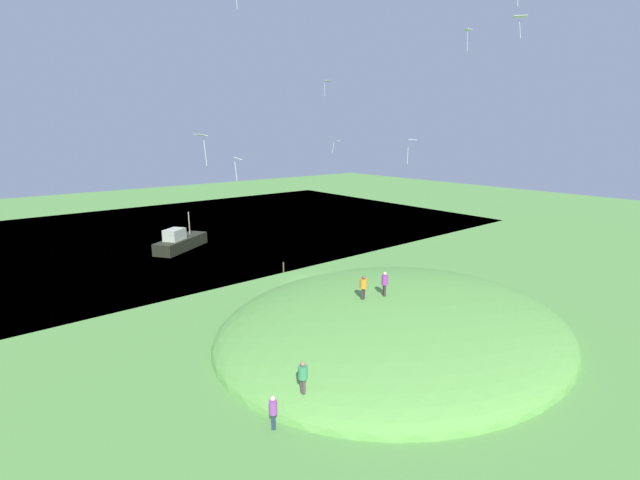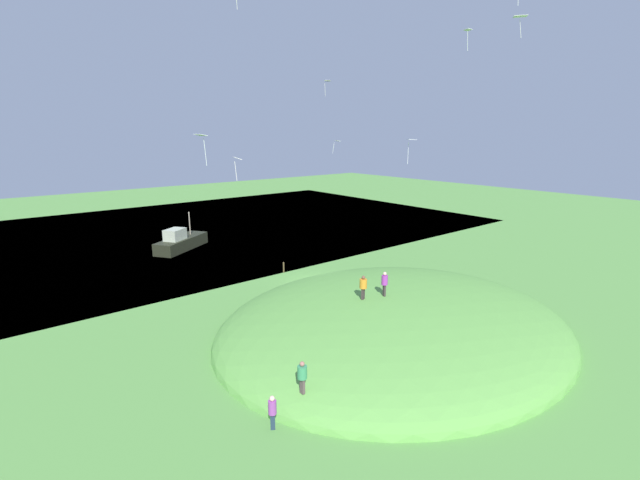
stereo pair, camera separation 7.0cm
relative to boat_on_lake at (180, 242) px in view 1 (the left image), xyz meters
The scene contains 16 objects.
ground_plane 19.01m from the boat_on_lake, 13.77° to the left, with size 160.00×160.00×0.00m, color #5B9844.
lake_water 10.65m from the boat_on_lake, 154.74° to the left, with size 47.98×80.00×0.40m, color #456286.
grass_hill 29.16m from the boat_on_lake, ahead, with size 21.51×24.70×4.73m, color #5FA145.
boat_on_lake is the anchor object (origin of this frame).
person_walking_path 28.93m from the boat_on_lake, ahead, with size 0.51×0.51×1.64m.
person_watching_kites 33.87m from the boat_on_lake, 15.62° to the right, with size 0.51×0.51×1.66m.
person_on_hilltop 28.32m from the boat_on_lake, ahead, with size 0.60×0.60×1.59m.
person_with_child 33.34m from the boat_on_lake, 12.79° to the right, with size 0.46×0.46×1.61m.
kite_0 20.70m from the boat_on_lake, 46.74° to the left, with size 0.75×0.65×1.34m.
kite_2 27.44m from the boat_on_lake, 34.52° to the left, with size 1.33×1.29×2.25m.
kite_3 23.82m from the boat_on_lake, 16.33° to the right, with size 0.87×0.66×2.01m.
kite_4 39.24m from the boat_on_lake, 33.93° to the left, with size 1.29×1.22×1.65m.
kite_6 23.86m from the boat_on_lake, 53.75° to the left, with size 1.06×1.08×1.58m.
kite_8 35.45m from the boat_on_lake, 33.46° to the left, with size 0.79×0.66×1.72m.
kite_9 23.12m from the boat_on_lake, 10.05° to the right, with size 0.91×0.76×1.59m.
mooring_post 14.95m from the boat_on_lake, 16.05° to the left, with size 0.14×0.14×1.00m, color #503D26.
Camera 1 is at (28.40, -22.71, 12.66)m, focal length 24.53 mm.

